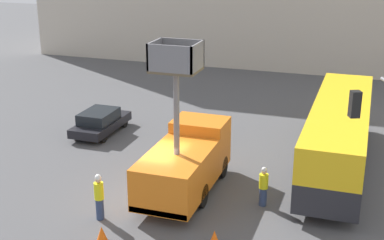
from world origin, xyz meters
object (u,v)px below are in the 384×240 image
object	(u,v)px
traffic_cone_near_truck	(102,236)
road_worker_directing	(263,187)
traffic_cone_far_side	(214,240)
utility_truck	(186,160)
road_worker_near_truck	(99,197)
city_bus	(339,131)
parked_car_curbside	(100,122)

from	to	relation	value
traffic_cone_near_truck	road_worker_directing	bearing A→B (deg)	44.94
road_worker_directing	traffic_cone_far_side	world-z (taller)	road_worker_directing
utility_truck	traffic_cone_far_side	world-z (taller)	utility_truck
utility_truck	traffic_cone_near_truck	bearing A→B (deg)	-105.91
utility_truck	traffic_cone_near_truck	world-z (taller)	utility_truck
road_worker_near_truck	traffic_cone_near_truck	bearing A→B (deg)	-153.02
road_worker_directing	traffic_cone_near_truck	bearing A→B (deg)	-114.68
city_bus	parked_car_curbside	size ratio (longest dim) A/B	2.93
city_bus	traffic_cone_near_truck	xyz separation A→B (m)	(-7.53, -9.88, -1.54)
city_bus	traffic_cone_near_truck	world-z (taller)	city_bus
traffic_cone_near_truck	traffic_cone_far_side	bearing A→B (deg)	15.48
road_worker_near_truck	traffic_cone_far_side	distance (m)	4.99
road_worker_directing	parked_car_curbside	xyz separation A→B (m)	(-10.60, 5.64, -0.16)
utility_truck	parked_car_curbside	xyz separation A→B (m)	(-7.12, 5.48, -0.82)
utility_truck	parked_car_curbside	distance (m)	9.02
road_worker_directing	parked_car_curbside	world-z (taller)	road_worker_directing
road_worker_near_truck	parked_car_curbside	bearing A→B (deg)	24.81
traffic_cone_near_truck	utility_truck	bearing A→B (deg)	74.09
road_worker_near_truck	road_worker_directing	size ratio (longest dim) A/B	1.12
traffic_cone_far_side	parked_car_curbside	bearing A→B (deg)	135.47
city_bus	parked_car_curbside	world-z (taller)	city_bus
road_worker_directing	parked_car_curbside	distance (m)	12.00
traffic_cone_far_side	parked_car_curbside	distance (m)	13.49
utility_truck	road_worker_near_truck	distance (m)	4.20
utility_truck	traffic_cone_far_side	bearing A→B (deg)	-57.87
traffic_cone_far_side	parked_car_curbside	xyz separation A→B (m)	(-9.62, 9.46, 0.36)
traffic_cone_near_truck	road_worker_near_truck	bearing A→B (deg)	120.08
city_bus	parked_car_curbside	distance (m)	13.27
utility_truck	road_worker_directing	bearing A→B (deg)	-2.56
road_worker_near_truck	city_bus	bearing A→B (deg)	-49.14
road_worker_directing	city_bus	bearing A→B (deg)	82.70
utility_truck	city_bus	world-z (taller)	utility_truck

